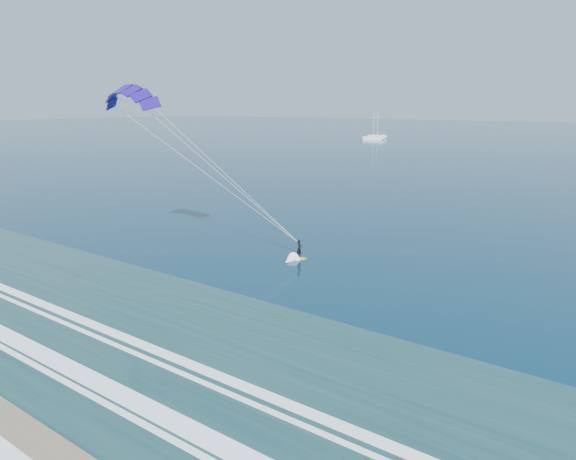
# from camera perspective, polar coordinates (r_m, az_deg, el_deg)

# --- Properties ---
(kitesurfer_rig) EXTENTS (18.90, 9.30, 16.37)m
(kitesurfer_rig) POSITION_cam_1_polar(r_m,az_deg,el_deg) (46.53, -8.57, 7.06)
(kitesurfer_rig) COLOR gold
(kitesurfer_rig) RESTS_ON ground
(sailboat_0) EXTENTS (8.08, 2.40, 11.08)m
(sailboat_0) POSITION_cam_1_polar(r_m,az_deg,el_deg) (207.92, 9.46, 10.06)
(sailboat_0) COLOR white
(sailboat_0) RESTS_ON ground
(sailboat_1) EXTENTS (7.51, 2.40, 10.48)m
(sailboat_1) POSITION_cam_1_polar(r_m,az_deg,el_deg) (218.16, 9.86, 10.21)
(sailboat_1) COLOR white
(sailboat_1) RESTS_ON ground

